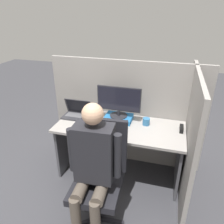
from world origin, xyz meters
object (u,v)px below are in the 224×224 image
object	(u,v)px
laptop	(77,113)
person	(93,164)
monitor	(119,101)
stapler	(181,129)
office_chair	(100,173)
coffee_mug	(146,122)
carrot_toy	(121,132)
paper_box	(119,118)

from	to	relation	value
laptop	person	xyz separation A→B (m)	(0.53, -0.87, -0.01)
monitor	stapler	bearing A→B (deg)	-4.68
stapler	office_chair	distance (m)	1.05
person	coffee_mug	distance (m)	0.96
carrot_toy	laptop	bearing A→B (deg)	158.24
carrot_toy	office_chair	bearing A→B (deg)	-101.08
laptop	person	bearing A→B (deg)	-58.74
paper_box	monitor	distance (m)	0.23
monitor	person	distance (m)	0.95
office_chair	person	distance (m)	0.28
stapler	carrot_toy	distance (m)	0.69
stapler	person	bearing A→B (deg)	-130.95
monitor	person	size ratio (longest dim) A/B	0.41
paper_box	person	xyz separation A→B (m)	(0.00, -0.92, 0.01)
paper_box	office_chair	distance (m)	0.80
person	paper_box	bearing A→B (deg)	90.05
office_chair	carrot_toy	bearing A→B (deg)	78.92
person	monitor	bearing A→B (deg)	90.05
paper_box	carrot_toy	world-z (taller)	paper_box
monitor	carrot_toy	world-z (taller)	monitor
monitor	stapler	xyz separation A→B (m)	(0.75, -0.06, -0.23)
stapler	person	distance (m)	1.14
paper_box	coffee_mug	world-z (taller)	coffee_mug
stapler	carrot_toy	xyz separation A→B (m)	(-0.65, -0.24, -0.01)
person	carrot_toy	bearing A→B (deg)	80.79
coffee_mug	paper_box	bearing A→B (deg)	175.51
laptop	person	size ratio (longest dim) A/B	0.27
monitor	person	bearing A→B (deg)	-89.95
paper_box	carrot_toy	bearing A→B (deg)	-71.44
paper_box	person	world-z (taller)	person
paper_box	monitor	bearing A→B (deg)	90.00
monitor	person	world-z (taller)	person
paper_box	office_chair	xyz separation A→B (m)	(0.01, -0.77, -0.22)
stapler	coffee_mug	distance (m)	0.41
person	laptop	bearing A→B (deg)	121.26
person	coffee_mug	xyz separation A→B (m)	(0.34, 0.89, 0.01)
coffee_mug	laptop	bearing A→B (deg)	-178.48
laptop	coffee_mug	world-z (taller)	laptop
monitor	coffee_mug	world-z (taller)	monitor
paper_box	carrot_toy	size ratio (longest dim) A/B	2.79
monitor	laptop	world-z (taller)	monitor
carrot_toy	coffee_mug	size ratio (longest dim) A/B	1.39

